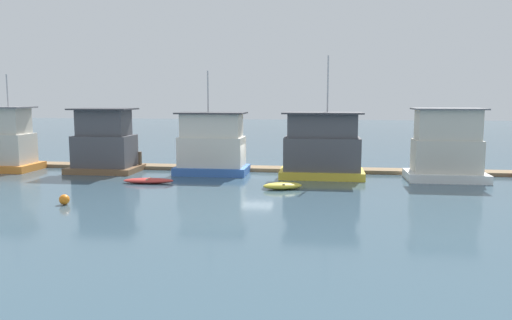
% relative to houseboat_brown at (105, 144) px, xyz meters
% --- Properties ---
extents(ground_plane, '(200.00, 200.00, 0.00)m').
position_rel_houseboat_brown_xyz_m(ground_plane, '(13.19, -0.31, -2.36)').
color(ground_plane, '#385160').
extents(dock_walkway, '(59.60, 1.92, 0.30)m').
position_rel_houseboat_brown_xyz_m(dock_walkway, '(13.19, 2.56, -2.21)').
color(dock_walkway, '#846B4C').
rests_on(dock_walkway, ground_plane).
extents(houseboat_brown, '(5.75, 4.15, 5.41)m').
position_rel_houseboat_brown_xyz_m(houseboat_brown, '(0.00, 0.00, 0.00)').
color(houseboat_brown, brown).
rests_on(houseboat_brown, ground_plane).
extents(houseboat_blue, '(5.95, 3.63, 8.48)m').
position_rel_houseboat_brown_xyz_m(houseboat_blue, '(9.31, 0.13, -0.02)').
color(houseboat_blue, '#3866B7').
rests_on(houseboat_blue, ground_plane).
extents(houseboat_yellow, '(6.59, 3.83, 9.56)m').
position_rel_houseboat_brown_xyz_m(houseboat_yellow, '(18.37, -0.50, -0.01)').
color(houseboat_yellow, gold).
rests_on(houseboat_yellow, ground_plane).
extents(houseboat_white, '(5.88, 3.64, 5.53)m').
position_rel_houseboat_brown_xyz_m(houseboat_white, '(27.80, -0.69, 0.11)').
color(houseboat_white, white).
rests_on(houseboat_white, ground_plane).
extents(dinghy_red, '(3.84, 1.47, 0.39)m').
position_rel_houseboat_brown_xyz_m(dinghy_red, '(5.63, -5.03, -2.16)').
color(dinghy_red, red).
rests_on(dinghy_red, ground_plane).
extents(dinghy_yellow, '(2.92, 1.83, 0.49)m').
position_rel_houseboat_brown_xyz_m(dinghy_yellow, '(15.70, -6.10, -2.11)').
color(dinghy_yellow, yellow).
rests_on(dinghy_yellow, ground_plane).
extents(mooring_post_near_left, '(0.30, 0.30, 1.62)m').
position_rel_houseboat_brown_xyz_m(mooring_post_near_left, '(2.60, 1.35, -1.55)').
color(mooring_post_near_left, brown).
rests_on(mooring_post_near_left, ground_plane).
extents(mooring_post_centre, '(0.25, 0.25, 1.96)m').
position_rel_houseboat_brown_xyz_m(mooring_post_centre, '(17.99, 1.35, -1.38)').
color(mooring_post_centre, brown).
rests_on(mooring_post_centre, ground_plane).
extents(mooring_post_far_left, '(0.24, 0.24, 1.27)m').
position_rel_houseboat_brown_xyz_m(mooring_post_far_left, '(11.77, 1.35, -1.72)').
color(mooring_post_far_left, '#846B4C').
rests_on(mooring_post_far_left, ground_plane).
extents(buoy_orange, '(0.62, 0.62, 0.62)m').
position_rel_houseboat_brown_xyz_m(buoy_orange, '(3.22, -12.80, -2.05)').
color(buoy_orange, orange).
rests_on(buoy_orange, ground_plane).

